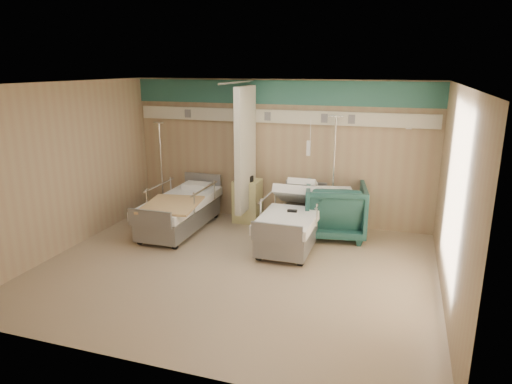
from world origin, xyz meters
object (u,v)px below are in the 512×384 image
Objects in this scene: bed_left at (180,214)px; visitor_armchair at (335,210)px; bed_right at (293,226)px; iv_stand_left at (163,196)px; bedside_cabinet at (248,201)px; iv_stand_right at (332,206)px.

visitor_armchair reaches higher than bed_left.
bed_right is 1.11× the size of iv_stand_left.
bedside_cabinet is at bearing 40.60° from bed_left.
iv_stand_left is (-1.83, -0.15, -0.03)m from bedside_cabinet.
bed_right is 1.46m from bedside_cabinet.
bed_right is 3.07m from iv_stand_left.
bedside_cabinet is 0.77× the size of visitor_armchair.
bed_right is at bearing -38.05° from bedside_cabinet.
iv_stand_left is (-0.78, 0.75, 0.08)m from bed_left.
bedside_cabinet reaches higher than bed_right.
iv_stand_left is at bearing -12.33° from visitor_armchair.
bedside_cabinet is at bearing 141.95° from bed_right.
bedside_cabinet reaches higher than bed_left.
iv_stand_left is (-3.51, -0.23, -0.05)m from iv_stand_right.
iv_stand_right is at bearing 3.76° from iv_stand_left.
bed_left is 1.39m from bedside_cabinet.
bed_left is (-2.20, 0.00, 0.00)m from bed_right.
iv_stand_left is (-2.98, 0.75, 0.08)m from bed_right.
bedside_cabinet is 1.68m from iv_stand_right.
bedside_cabinet is at bearing -19.43° from visitor_armchair.
iv_stand_right is (1.68, 0.08, 0.02)m from bedside_cabinet.
iv_stand_left reaches higher than bed_left.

